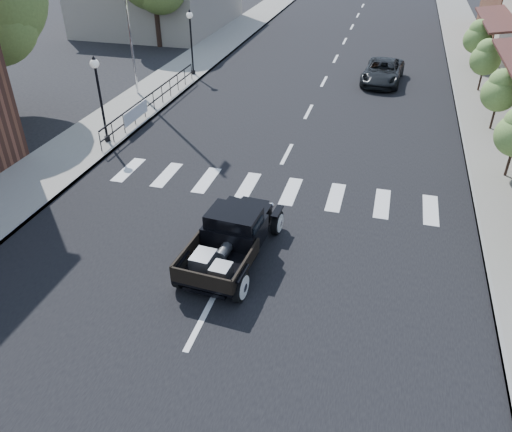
# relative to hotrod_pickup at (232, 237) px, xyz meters

# --- Properties ---
(ground) EXTENTS (120.00, 120.00, 0.00)m
(ground) POSITION_rel_hotrod_pickup_xyz_m (0.03, 0.30, -0.77)
(ground) COLOR black
(ground) RESTS_ON ground
(road) EXTENTS (14.00, 80.00, 0.02)m
(road) POSITION_rel_hotrod_pickup_xyz_m (0.03, 15.30, -0.76)
(road) COLOR black
(road) RESTS_ON ground
(road_markings) EXTENTS (12.00, 60.00, 0.06)m
(road_markings) POSITION_rel_hotrod_pickup_xyz_m (0.03, 10.30, -0.77)
(road_markings) COLOR silver
(road_markings) RESTS_ON ground
(sidewalk_left) EXTENTS (3.00, 80.00, 0.15)m
(sidewalk_left) POSITION_rel_hotrod_pickup_xyz_m (-8.47, 15.30, -0.69)
(sidewalk_left) COLOR gray
(sidewalk_left) RESTS_ON ground
(sidewalk_right) EXTENTS (3.00, 80.00, 0.15)m
(sidewalk_right) POSITION_rel_hotrod_pickup_xyz_m (8.53, 15.30, -0.69)
(sidewalk_right) COLOR gray
(sidewalk_right) RESTS_ON ground
(railing) EXTENTS (0.08, 10.00, 1.00)m
(railing) POSITION_rel_hotrod_pickup_xyz_m (-7.27, 10.30, -0.12)
(railing) COLOR black
(railing) RESTS_ON sidewalk_left
(banner) EXTENTS (0.04, 2.20, 0.60)m
(banner) POSITION_rel_hotrod_pickup_xyz_m (-7.19, 8.30, -0.32)
(banner) COLOR silver
(banner) RESTS_ON sidewalk_left
(lamp_post_b) EXTENTS (0.36, 0.36, 3.57)m
(lamp_post_b) POSITION_rel_hotrod_pickup_xyz_m (-7.57, 6.30, 1.17)
(lamp_post_b) COLOR black
(lamp_post_b) RESTS_ON sidewalk_left
(lamp_post_c) EXTENTS (0.36, 0.36, 3.57)m
(lamp_post_c) POSITION_rel_hotrod_pickup_xyz_m (-7.57, 16.30, 1.17)
(lamp_post_c) COLOR black
(lamp_post_c) RESTS_ON sidewalk_left
(small_tree_c) EXTENTS (1.55, 1.55, 2.58)m
(small_tree_c) POSITION_rel_hotrod_pickup_xyz_m (8.33, 12.06, 0.67)
(small_tree_c) COLOR #5F863D
(small_tree_c) RESTS_ON sidewalk_right
(small_tree_d) EXTENTS (1.56, 1.56, 2.60)m
(small_tree_d) POSITION_rel_hotrod_pickup_xyz_m (8.33, 17.57, 0.68)
(small_tree_d) COLOR #5F863D
(small_tree_d) RESTS_ON sidewalk_right
(small_tree_e) EXTENTS (1.62, 1.62, 2.71)m
(small_tree_e) POSITION_rel_hotrod_pickup_xyz_m (8.33, 21.97, 0.74)
(small_tree_e) COLOR #5F863D
(small_tree_e) RESTS_ON sidewalk_right
(hotrod_pickup) EXTENTS (2.39, 4.57, 1.54)m
(hotrod_pickup) POSITION_rel_hotrod_pickup_xyz_m (0.00, 0.00, 0.00)
(hotrod_pickup) COLOR black
(hotrod_pickup) RESTS_ON ground
(second_car) EXTENTS (2.36, 4.59, 1.24)m
(second_car) POSITION_rel_hotrod_pickup_xyz_m (3.22, 18.01, -0.15)
(second_car) COLOR black
(second_car) RESTS_ON ground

